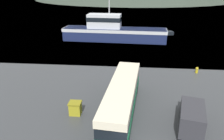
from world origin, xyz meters
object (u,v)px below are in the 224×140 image
(storage_bin, at_px, (75,108))
(small_boat, at_px, (158,33))
(delivery_van, at_px, (192,115))
(tour_bus, at_px, (122,97))
(fishing_boat, at_px, (112,31))

(storage_bin, distance_m, small_boat, 38.92)
(delivery_van, distance_m, storage_bin, 10.95)
(storage_bin, height_order, small_boat, storage_bin)
(tour_bus, height_order, small_boat, tour_bus)
(tour_bus, height_order, delivery_van, tour_bus)
(tour_bus, distance_m, fishing_boat, 30.00)
(small_boat, bearing_deg, delivery_van, 164.40)
(tour_bus, distance_m, storage_bin, 4.77)
(storage_bin, relative_size, small_boat, 0.17)
(tour_bus, distance_m, delivery_van, 6.57)
(fishing_boat, relative_size, small_boat, 2.97)
(delivery_van, height_order, fishing_boat, fishing_boat)
(tour_bus, bearing_deg, small_boat, 83.85)
(tour_bus, relative_size, small_boat, 1.64)
(delivery_van, distance_m, small_boat, 38.19)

